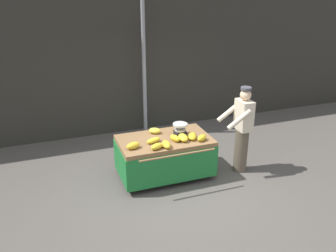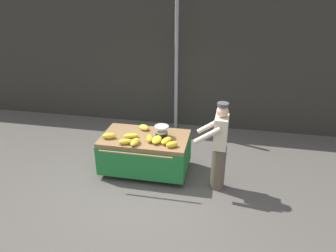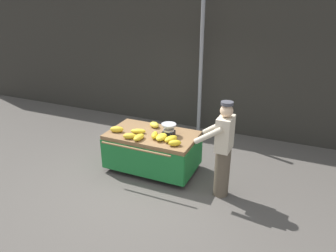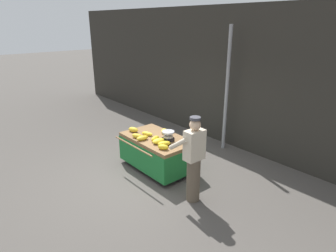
{
  "view_description": "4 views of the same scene",
  "coord_description": "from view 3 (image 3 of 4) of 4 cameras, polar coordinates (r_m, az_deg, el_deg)",
  "views": [
    {
      "loc": [
        -2.14,
        -5.2,
        3.52
      ],
      "look_at": [
        -0.07,
        0.49,
        1.05
      ],
      "focal_mm": 38.22,
      "sensor_mm": 36.0,
      "label": 1
    },
    {
      "loc": [
        1.4,
        -4.8,
        3.57
      ],
      "look_at": [
        0.32,
        0.64,
        1.0
      ],
      "focal_mm": 33.39,
      "sensor_mm": 36.0,
      "label": 2
    },
    {
      "loc": [
        2.37,
        -4.39,
        3.23
      ],
      "look_at": [
        0.18,
        0.59,
        0.97
      ],
      "focal_mm": 33.3,
      "sensor_mm": 36.0,
      "label": 3
    },
    {
      "loc": [
        4.79,
        -3.36,
        3.32
      ],
      "look_at": [
        0.26,
        0.51,
        1.18
      ],
      "focal_mm": 31.23,
      "sensor_mm": 36.0,
      "label": 4
    }
  ],
  "objects": [
    {
      "name": "weighing_scale",
      "position": [
        5.89,
        0.15,
        -0.66
      ],
      "size": [
        0.28,
        0.28,
        0.23
      ],
      "color": "black",
      "rests_on": "banana_cart"
    },
    {
      "name": "banana_cart",
      "position": [
        6.11,
        -2.9,
        -3.21
      ],
      "size": [
        1.74,
        1.21,
        0.79
      ],
      "color": "olive",
      "rests_on": "ground"
    },
    {
      "name": "banana_bunch_5",
      "position": [
        6.13,
        -9.36,
        -0.59
      ],
      "size": [
        0.3,
        0.22,
        0.12
      ],
      "primitive_type": "ellipsoid",
      "rotation": [
        0.0,
        0.0,
        1.92
      ],
      "color": "gold",
      "rests_on": "banana_cart"
    },
    {
      "name": "vendor_person",
      "position": [
        5.28,
        10.0,
        -4.32
      ],
      "size": [
        0.59,
        0.52,
        1.71
      ],
      "color": "brown",
      "rests_on": "ground"
    },
    {
      "name": "banana_bunch_3",
      "position": [
        5.76,
        -5.35,
        -2.06
      ],
      "size": [
        0.17,
        0.3,
        0.1
      ],
      "primitive_type": "ellipsoid",
      "rotation": [
        0.0,
        0.0,
        3.04
      ],
      "color": "gold",
      "rests_on": "banana_cart"
    },
    {
      "name": "ground_plane",
      "position": [
        5.94,
        -3.92,
        -10.42
      ],
      "size": [
        60.0,
        60.0,
        0.0
      ],
      "primitive_type": "plane",
      "color": "#514C47"
    },
    {
      "name": "banana_bunch_8",
      "position": [
        5.72,
        -1.19,
        -2.05
      ],
      "size": [
        0.2,
        0.31,
        0.11
      ],
      "primitive_type": "ellipsoid",
      "rotation": [
        0.0,
        0.0,
        3.03
      ],
      "color": "yellow",
      "rests_on": "banana_cart"
    },
    {
      "name": "banana_bunch_0",
      "position": [
        5.5,
        1.25,
        -3.13
      ],
      "size": [
        0.26,
        0.23,
        0.11
      ],
      "primitive_type": "ellipsoid",
      "rotation": [
        0.0,
        0.0,
        2.14
      ],
      "color": "gold",
      "rests_on": "banana_cart"
    },
    {
      "name": "banana_bunch_7",
      "position": [
        5.8,
        -2.45,
        -1.69
      ],
      "size": [
        0.17,
        0.27,
        0.12
      ],
      "primitive_type": "ellipsoid",
      "rotation": [
        0.0,
        0.0,
        0.25
      ],
      "color": "gold",
      "rests_on": "banana_cart"
    },
    {
      "name": "banana_bunch_4",
      "position": [
        6.28,
        -2.51,
        0.23
      ],
      "size": [
        0.28,
        0.26,
        0.11
      ],
      "primitive_type": "ellipsoid",
      "rotation": [
        0.0,
        0.0,
        1.0
      ],
      "color": "yellow",
      "rests_on": "banana_cart"
    },
    {
      "name": "banana_bunch_6",
      "position": [
        5.66,
        0.54,
        -2.38
      ],
      "size": [
        0.25,
        0.32,
        0.11
      ],
      "primitive_type": "ellipsoid",
      "rotation": [
        0.0,
        0.0,
        2.74
      ],
      "color": "gold",
      "rests_on": "banana_cart"
    },
    {
      "name": "street_pole",
      "position": [
        7.55,
        6.0,
        10.2
      ],
      "size": [
        0.09,
        0.09,
        3.25
      ],
      "primitive_type": "cylinder",
      "color": "gray",
      "rests_on": "ground"
    },
    {
      "name": "banana_bunch_1",
      "position": [
        6.03,
        -5.48,
        -0.94
      ],
      "size": [
        0.31,
        0.2,
        0.09
      ],
      "primitive_type": "ellipsoid",
      "rotation": [
        0.0,
        0.0,
        1.92
      ],
      "color": "yellow",
      "rests_on": "banana_cart"
    },
    {
      "name": "back_wall",
      "position": [
        7.95,
        6.21,
        12.58
      ],
      "size": [
        16.0,
        0.24,
        3.73
      ],
      "primitive_type": "cube",
      "color": "#2D2B26",
      "rests_on": "ground"
    },
    {
      "name": "banana_bunch_2",
      "position": [
        5.82,
        -7.04,
        -1.81
      ],
      "size": [
        0.28,
        0.23,
        0.11
      ],
      "primitive_type": "ellipsoid",
      "rotation": [
        0.0,
        0.0,
        2.02
      ],
      "color": "gold",
      "rests_on": "banana_cart"
    }
  ]
}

